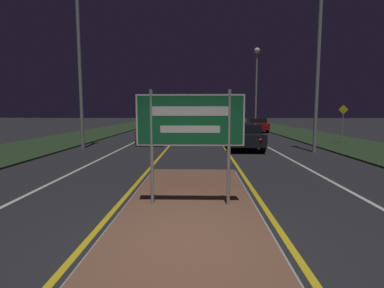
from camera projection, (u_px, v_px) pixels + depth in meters
name	position (u px, v px, depth m)	size (l,w,h in m)	color
ground_plane	(186.00, 249.00, 4.63)	(160.00, 160.00, 0.00)	#232326
median_island	(190.00, 207.00, 6.55)	(2.91, 7.91, 0.10)	#999993
verge_left	(83.00, 136.00, 24.74)	(5.00, 100.00, 0.08)	#23381E
verge_right	(314.00, 136.00, 24.25)	(5.00, 100.00, 0.08)	#23381E
centre_line_yellow_left	(181.00, 132.00, 29.51)	(0.12, 70.00, 0.01)	gold
centre_line_yellow_right	(214.00, 132.00, 29.42)	(0.12, 70.00, 0.01)	gold
lane_line_white_left	(155.00, 132.00, 29.58)	(0.12, 70.00, 0.01)	silver
lane_line_white_right	(240.00, 132.00, 29.36)	(0.12, 70.00, 0.01)	silver
edge_line_white_left	(125.00, 132.00, 29.65)	(0.10, 70.00, 0.01)	silver
edge_line_white_right	(271.00, 132.00, 29.28)	(0.10, 70.00, 0.01)	silver
highway_sign	(190.00, 124.00, 6.34)	(2.30, 0.07, 2.48)	#9E9E99
streetlight_left_near	(78.00, 31.00, 16.29)	(0.52, 0.52, 10.25)	#9E9E99
streetlight_right_near	(319.00, 46.00, 14.83)	(0.45, 0.45, 8.83)	#9E9E99
streetlight_right_far	(257.00, 73.00, 31.71)	(0.62, 0.62, 8.71)	#9E9E99
car_receding_0	(242.00, 135.00, 16.69)	(1.95, 4.60, 1.41)	black
car_receding_1	(256.00, 124.00, 30.03)	(2.00, 4.57, 1.38)	maroon
car_approaching_0	(154.00, 131.00, 19.75)	(1.85, 4.25, 1.42)	#4C514C
car_approaching_1	(175.00, 124.00, 30.49)	(2.01, 4.78, 1.47)	silver
car_approaching_2	(159.00, 119.00, 45.40)	(1.98, 4.38, 1.47)	#4C514C
warning_sign	(343.00, 120.00, 18.78)	(0.60, 0.06, 2.41)	#9E9E99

